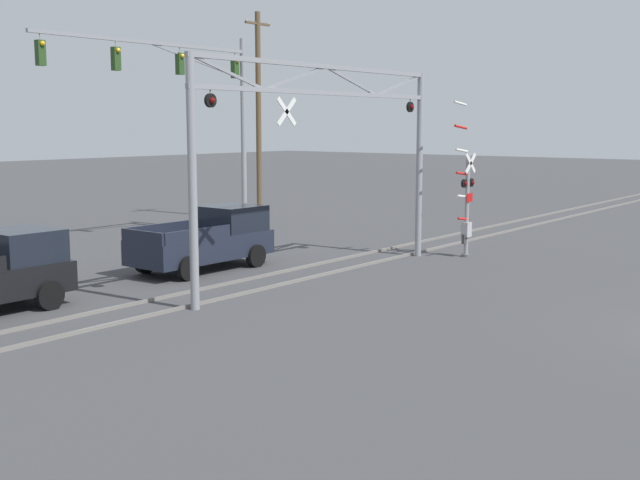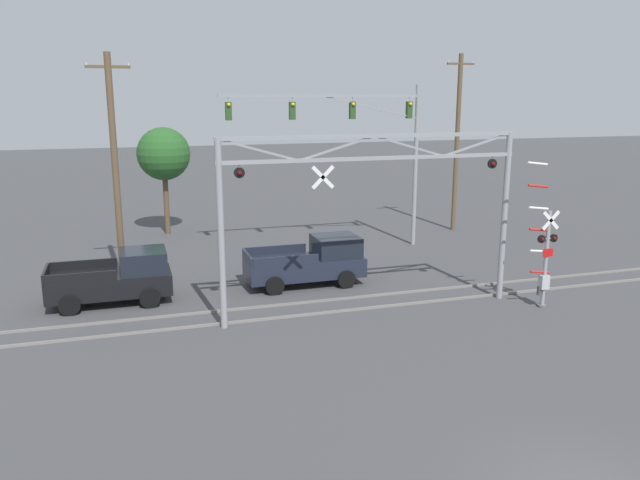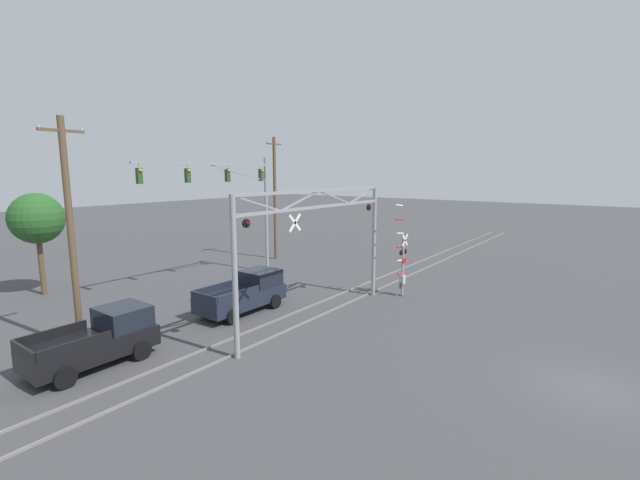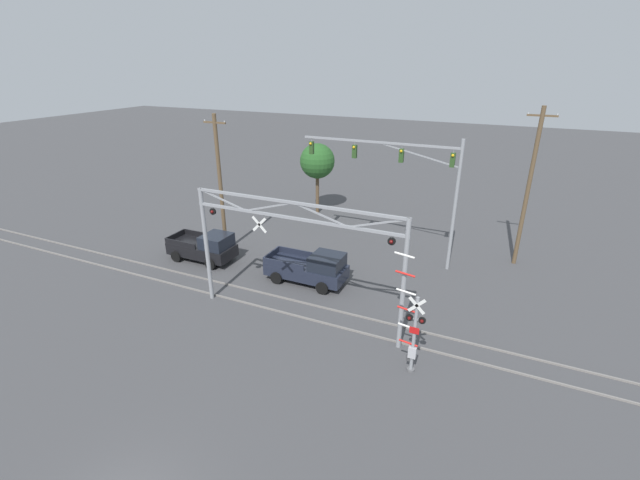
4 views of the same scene
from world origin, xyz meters
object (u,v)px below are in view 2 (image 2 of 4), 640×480
Objects in this scene: crossing_signal_mast at (544,258)px; crossing_gantry at (373,194)px; utility_pole_right at (457,142)px; utility_pole_left at (116,171)px; pickup_truck_following at (118,278)px; pickup_truck_lead at (312,262)px; traffic_signal_span at (371,135)px; background_tree_beyond_span at (164,154)px.

crossing_gantry is at bearing 167.11° from crossing_signal_mast.
crossing_signal_mast is at bearing -105.77° from utility_pole_right.
crossing_signal_mast is at bearing -26.01° from utility_pole_left.
utility_pole_left is at bearing 84.91° from pickup_truck_following.
pickup_truck_lead is 15.43m from utility_pole_right.
pickup_truck_lead is 1.08× the size of pickup_truck_following.
pickup_truck_lead is (-7.89, 5.83, -1.01)m from crossing_signal_mast.
crossing_signal_mast reaches higher than pickup_truck_following.
utility_pole_left reaches higher than traffic_signal_span.
utility_pole_right is at bearing 35.76° from pickup_truck_lead.
pickup_truck_following is 0.45× the size of utility_pole_right.
utility_pole_left is at bearing -161.74° from utility_pole_right.
pickup_truck_following is at bearing -102.42° from background_tree_beyond_span.
pickup_truck_lead and pickup_truck_following have the same top height.
utility_pole_right is (4.08, 14.46, 3.50)m from crossing_signal_mast.
traffic_signal_span is 7.56m from utility_pole_right.
utility_pole_right is at bearing -13.58° from background_tree_beyond_span.
crossing_gantry is at bearing -129.95° from utility_pole_right.
traffic_signal_span is 1.69× the size of background_tree_beyond_span.
utility_pole_left reaches higher than crossing_signal_mast.
traffic_signal_span is 2.27× the size of pickup_truck_following.
pickup_truck_following is at bearing -179.04° from pickup_truck_lead.
traffic_signal_span reaches higher than crossing_gantry.
pickup_truck_lead is at bearing -66.91° from background_tree_beyond_span.
utility_pole_right is at bearing 22.85° from traffic_signal_span.
background_tree_beyond_span is at bearing 125.59° from crossing_signal_mast.
crossing_gantry is 1.18× the size of utility_pole_left.
pickup_truck_lead is at bearing 143.51° from crossing_signal_mast.
traffic_signal_span is at bearing 23.60° from pickup_truck_following.
crossing_gantry is at bearing -111.23° from traffic_signal_span.
crossing_gantry reaches higher than background_tree_beyond_span.
utility_pole_left is (0.19, 2.13, 4.16)m from pickup_truck_following.
pickup_truck_following is at bearing -95.09° from utility_pole_left.
crossing_gantry is 11.23m from utility_pole_left.
utility_pole_left is at bearing -164.26° from traffic_signal_span.
crossing_signal_mast is 23.13m from background_tree_beyond_span.
crossing_signal_mast is 0.59× the size of utility_pole_left.
crossing_gantry is 10.98m from pickup_truck_following.
utility_pole_right is (10.82, 12.92, 0.87)m from crossing_gantry.
utility_pole_right is (20.11, 6.64, 0.36)m from utility_pole_left.
traffic_signal_span is at bearing -34.19° from background_tree_beyond_span.
background_tree_beyond_span is at bearing 113.09° from pickup_truck_lead.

